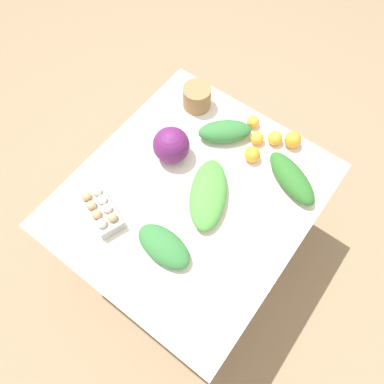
{
  "coord_description": "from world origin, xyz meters",
  "views": [
    {
      "loc": [
        -0.63,
        -0.47,
        2.32
      ],
      "look_at": [
        0.0,
        0.0,
        0.76
      ],
      "focal_mm": 35.0,
      "sensor_mm": 36.0,
      "label": 1
    }
  ],
  "objects_px": {
    "greens_bunch_kale": "(225,131)",
    "orange_3": "(293,140)",
    "egg_carton": "(101,210)",
    "orange_0": "(252,154)",
    "cabbage_purple": "(171,145)",
    "orange_1": "(253,122)",
    "orange_2": "(275,138)",
    "greens_bunch_beet_tops": "(164,246)",
    "paper_bag": "(197,97)",
    "greens_bunch_chard": "(208,194)",
    "orange_4": "(257,138)",
    "greens_bunch_dandelion": "(292,178)"
  },
  "relations": [
    {
      "from": "greens_bunch_kale",
      "to": "greens_bunch_chard",
      "type": "xyz_separation_m",
      "value": [
        -0.33,
        -0.14,
        -0.0
      ]
    },
    {
      "from": "orange_2",
      "to": "greens_bunch_beet_tops",
      "type": "bearing_deg",
      "value": 173.39
    },
    {
      "from": "cabbage_purple",
      "to": "paper_bag",
      "type": "bearing_deg",
      "value": 15.57
    },
    {
      "from": "orange_1",
      "to": "orange_2",
      "type": "height_order",
      "value": "orange_2"
    },
    {
      "from": "paper_bag",
      "to": "greens_bunch_kale",
      "type": "relative_size",
      "value": 0.55
    },
    {
      "from": "paper_bag",
      "to": "orange_3",
      "type": "relative_size",
      "value": 1.77
    },
    {
      "from": "orange_4",
      "to": "greens_bunch_dandelion",
      "type": "bearing_deg",
      "value": -112.05
    },
    {
      "from": "paper_bag",
      "to": "cabbage_purple",
      "type": "bearing_deg",
      "value": -164.43
    },
    {
      "from": "paper_bag",
      "to": "greens_bunch_beet_tops",
      "type": "height_order",
      "value": "paper_bag"
    },
    {
      "from": "greens_bunch_dandelion",
      "to": "greens_bunch_chard",
      "type": "xyz_separation_m",
      "value": [
        -0.3,
        0.26,
        -0.0
      ]
    },
    {
      "from": "cabbage_purple",
      "to": "orange_3",
      "type": "height_order",
      "value": "cabbage_purple"
    },
    {
      "from": "greens_bunch_kale",
      "to": "orange_3",
      "type": "height_order",
      "value": "greens_bunch_kale"
    },
    {
      "from": "greens_bunch_chard",
      "to": "cabbage_purple",
      "type": "bearing_deg",
      "value": 73.1
    },
    {
      "from": "orange_3",
      "to": "orange_1",
      "type": "bearing_deg",
      "value": 94.35
    },
    {
      "from": "cabbage_purple",
      "to": "orange_1",
      "type": "relative_size",
      "value": 2.76
    },
    {
      "from": "paper_bag",
      "to": "orange_4",
      "type": "xyz_separation_m",
      "value": [
        -0.01,
        -0.38,
        -0.03
      ]
    },
    {
      "from": "greens_bunch_beet_tops",
      "to": "greens_bunch_dandelion",
      "type": "bearing_deg",
      "value": -23.73
    },
    {
      "from": "egg_carton",
      "to": "greens_bunch_dandelion",
      "type": "height_order",
      "value": "egg_carton"
    },
    {
      "from": "greens_bunch_dandelion",
      "to": "orange_4",
      "type": "xyz_separation_m",
      "value": [
        0.1,
        0.25,
        -0.01
      ]
    },
    {
      "from": "greens_bunch_kale",
      "to": "orange_0",
      "type": "xyz_separation_m",
      "value": [
        -0.03,
        -0.18,
        -0.01
      ]
    },
    {
      "from": "orange_0",
      "to": "orange_3",
      "type": "distance_m",
      "value": 0.22
    },
    {
      "from": "greens_bunch_beet_tops",
      "to": "orange_4",
      "type": "relative_size",
      "value": 4.01
    },
    {
      "from": "paper_bag",
      "to": "orange_4",
      "type": "relative_size",
      "value": 2.21
    },
    {
      "from": "orange_2",
      "to": "orange_4",
      "type": "height_order",
      "value": "orange_2"
    },
    {
      "from": "cabbage_purple",
      "to": "greens_bunch_dandelion",
      "type": "distance_m",
      "value": 0.59
    },
    {
      "from": "greens_bunch_beet_tops",
      "to": "orange_4",
      "type": "height_order",
      "value": "greens_bunch_beet_tops"
    },
    {
      "from": "cabbage_purple",
      "to": "paper_bag",
      "type": "height_order",
      "value": "cabbage_purple"
    },
    {
      "from": "orange_0",
      "to": "paper_bag",
      "type": "bearing_deg",
      "value": 75.16
    },
    {
      "from": "cabbage_purple",
      "to": "orange_3",
      "type": "bearing_deg",
      "value": -47.05
    },
    {
      "from": "egg_carton",
      "to": "orange_0",
      "type": "xyz_separation_m",
      "value": [
        0.66,
        -0.38,
        -0.0
      ]
    },
    {
      "from": "greens_bunch_chard",
      "to": "orange_3",
      "type": "xyz_separation_m",
      "value": [
        0.5,
        -0.16,
        0.0
      ]
    },
    {
      "from": "greens_bunch_beet_tops",
      "to": "paper_bag",
      "type": "bearing_deg",
      "value": 26.56
    },
    {
      "from": "paper_bag",
      "to": "orange_3",
      "type": "xyz_separation_m",
      "value": [
        0.08,
        -0.53,
        -0.02
      ]
    },
    {
      "from": "orange_0",
      "to": "orange_4",
      "type": "distance_m",
      "value": 0.11
    },
    {
      "from": "paper_bag",
      "to": "greens_bunch_kale",
      "type": "distance_m",
      "value": 0.25
    },
    {
      "from": "egg_carton",
      "to": "paper_bag",
      "type": "relative_size",
      "value": 1.8
    },
    {
      "from": "egg_carton",
      "to": "orange_2",
      "type": "distance_m",
      "value": 0.91
    },
    {
      "from": "orange_3",
      "to": "orange_4",
      "type": "height_order",
      "value": "orange_3"
    },
    {
      "from": "cabbage_purple",
      "to": "egg_carton",
      "type": "xyz_separation_m",
      "value": [
        -0.44,
        0.06,
        -0.05
      ]
    },
    {
      "from": "greens_bunch_beet_tops",
      "to": "cabbage_purple",
      "type": "bearing_deg",
      "value": 34.26
    },
    {
      "from": "greens_bunch_beet_tops",
      "to": "orange_4",
      "type": "bearing_deg",
      "value": -1.44
    },
    {
      "from": "egg_carton",
      "to": "orange_0",
      "type": "relative_size",
      "value": 3.39
    },
    {
      "from": "greens_bunch_kale",
      "to": "greens_bunch_dandelion",
      "type": "distance_m",
      "value": 0.4
    },
    {
      "from": "orange_2",
      "to": "orange_3",
      "type": "relative_size",
      "value": 0.88
    },
    {
      "from": "greens_bunch_chard",
      "to": "orange_3",
      "type": "height_order",
      "value": "orange_3"
    },
    {
      "from": "cabbage_purple",
      "to": "orange_4",
      "type": "bearing_deg",
      "value": -42.51
    },
    {
      "from": "greens_bunch_dandelion",
      "to": "greens_bunch_chard",
      "type": "bearing_deg",
      "value": 138.75
    },
    {
      "from": "greens_bunch_chard",
      "to": "orange_1",
      "type": "height_order",
      "value": "greens_bunch_chard"
    },
    {
      "from": "orange_1",
      "to": "orange_4",
      "type": "distance_m",
      "value": 0.1
    },
    {
      "from": "orange_0",
      "to": "greens_bunch_beet_tops",
      "type": "bearing_deg",
      "value": 175.24
    }
  ]
}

